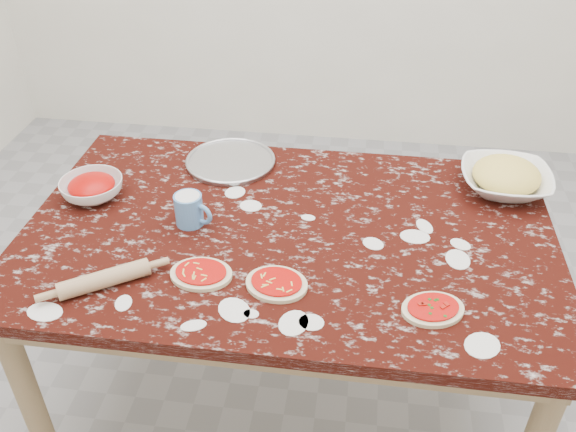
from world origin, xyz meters
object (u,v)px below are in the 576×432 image
at_px(flour_mug, 190,209).
at_px(rolling_pin, 104,279).
at_px(pizza_tray, 231,162).
at_px(sauce_bowl, 92,189).
at_px(cheese_bowl, 505,180).
at_px(worktable, 288,251).

distance_m(flour_mug, rolling_pin, 0.35).
relative_size(flour_mug, rolling_pin, 0.51).
bearing_deg(pizza_tray, flour_mug, -96.53).
relative_size(sauce_bowl, flour_mug, 1.61).
xyz_separation_m(cheese_bowl, rolling_pin, (-1.13, -0.64, -0.01)).
distance_m(pizza_tray, rolling_pin, 0.71).
xyz_separation_m(cheese_bowl, flour_mug, (-0.98, -0.33, 0.02)).
bearing_deg(pizza_tray, sauce_bowl, -145.75).
distance_m(cheese_bowl, rolling_pin, 1.30).
relative_size(worktable, flour_mug, 12.88).
relative_size(pizza_tray, flour_mug, 2.48).
bearing_deg(sauce_bowl, worktable, -7.79).
relative_size(worktable, cheese_bowl, 5.49).
bearing_deg(worktable, pizza_tray, 125.42).
distance_m(worktable, pizza_tray, 0.45).
bearing_deg(flour_mug, sauce_bowl, 164.40).
bearing_deg(rolling_pin, worktable, 35.22).
distance_m(worktable, rolling_pin, 0.56).
xyz_separation_m(sauce_bowl, cheese_bowl, (1.33, 0.23, 0.00)).
distance_m(worktable, sauce_bowl, 0.67).
height_order(worktable, pizza_tray, pizza_tray).
relative_size(pizza_tray, sauce_bowl, 1.54).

